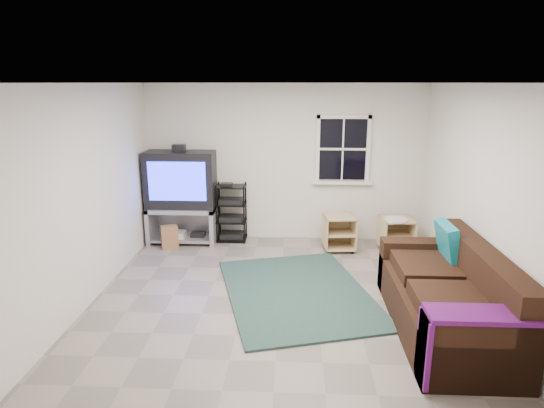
# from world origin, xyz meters

# --- Properties ---
(room) EXTENTS (4.60, 4.62, 4.60)m
(room) POSITION_xyz_m (0.95, 2.27, 1.48)
(room) COLOR gray
(room) RESTS_ON ground
(tv_unit) EXTENTS (1.12, 0.56, 1.65)m
(tv_unit) POSITION_xyz_m (-1.69, 2.00, 0.90)
(tv_unit) COLOR #94949C
(tv_unit) RESTS_ON ground
(av_rack) EXTENTS (0.49, 0.36, 0.99)m
(av_rack) POSITION_xyz_m (-0.88, 2.10, 0.43)
(av_rack) COLOR black
(av_rack) RESTS_ON ground
(side_table_left) EXTENTS (0.53, 0.53, 0.57)m
(side_table_left) POSITION_xyz_m (0.88, 1.78, 0.30)
(side_table_left) COLOR #D2BB81
(side_table_left) RESTS_ON ground
(side_table_right) EXTENTS (0.53, 0.54, 0.57)m
(side_table_right) POSITION_xyz_m (1.78, 1.75, 0.31)
(side_table_right) COLOR #D2BB81
(side_table_right) RESTS_ON ground
(sofa) EXTENTS (0.99, 2.23, 1.02)m
(sofa) POSITION_xyz_m (1.82, -0.66, 0.36)
(sofa) COLOR black
(sofa) RESTS_ON ground
(shag_rug) EXTENTS (2.29, 2.74, 0.03)m
(shag_rug) POSITION_xyz_m (0.21, 0.14, 0.01)
(shag_rug) COLOR black
(shag_rug) RESTS_ON ground
(paper_bag) EXTENTS (0.30, 0.25, 0.37)m
(paper_bag) POSITION_xyz_m (-1.84, 1.69, 0.19)
(paper_bag) COLOR #9B6645
(paper_bag) RESTS_ON ground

